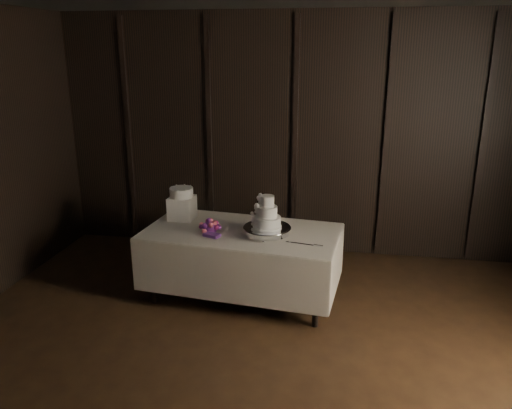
{
  "coord_description": "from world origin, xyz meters",
  "views": [
    {
      "loc": [
        0.59,
        -2.67,
        2.56
      ],
      "look_at": [
        -0.24,
        2.05,
        1.05
      ],
      "focal_mm": 35.0,
      "sensor_mm": 36.0,
      "label": 1
    }
  ],
  "objects_px": {
    "wedding_cake": "(265,215)",
    "bouquet": "(210,227)",
    "display_table": "(242,261)",
    "cake_stand": "(267,231)",
    "small_cake": "(181,192)",
    "box_pedestal": "(182,208)"
  },
  "relations": [
    {
      "from": "wedding_cake",
      "to": "bouquet",
      "type": "bearing_deg",
      "value": 177.16
    },
    {
      "from": "display_table",
      "to": "wedding_cake",
      "type": "bearing_deg",
      "value": -17.85
    },
    {
      "from": "display_table",
      "to": "bouquet",
      "type": "relative_size",
      "value": 5.62
    },
    {
      "from": "cake_stand",
      "to": "bouquet",
      "type": "xyz_separation_m",
      "value": [
        -0.59,
        0.0,
        0.01
      ]
    },
    {
      "from": "cake_stand",
      "to": "small_cake",
      "type": "relative_size",
      "value": 1.9
    },
    {
      "from": "cake_stand",
      "to": "box_pedestal",
      "type": "xyz_separation_m",
      "value": [
        -1.0,
        0.36,
        0.08
      ]
    },
    {
      "from": "wedding_cake",
      "to": "small_cake",
      "type": "distance_m",
      "value": 1.04
    },
    {
      "from": "display_table",
      "to": "box_pedestal",
      "type": "distance_m",
      "value": 0.89
    },
    {
      "from": "cake_stand",
      "to": "box_pedestal",
      "type": "distance_m",
      "value": 1.06
    },
    {
      "from": "bouquet",
      "to": "cake_stand",
      "type": "bearing_deg",
      "value": -0.15
    },
    {
      "from": "cake_stand",
      "to": "small_cake",
      "type": "height_order",
      "value": "small_cake"
    },
    {
      "from": "display_table",
      "to": "bouquet",
      "type": "height_order",
      "value": "bouquet"
    },
    {
      "from": "cake_stand",
      "to": "box_pedestal",
      "type": "relative_size",
      "value": 1.86
    },
    {
      "from": "display_table",
      "to": "box_pedestal",
      "type": "height_order",
      "value": "box_pedestal"
    },
    {
      "from": "wedding_cake",
      "to": "bouquet",
      "type": "height_order",
      "value": "wedding_cake"
    },
    {
      "from": "cake_stand",
      "to": "wedding_cake",
      "type": "height_order",
      "value": "wedding_cake"
    },
    {
      "from": "bouquet",
      "to": "box_pedestal",
      "type": "bearing_deg",
      "value": 139.08
    },
    {
      "from": "wedding_cake",
      "to": "box_pedestal",
      "type": "xyz_separation_m",
      "value": [
        -0.97,
        0.37,
        -0.09
      ]
    },
    {
      "from": "cake_stand",
      "to": "wedding_cake",
      "type": "relative_size",
      "value": 1.48
    },
    {
      "from": "cake_stand",
      "to": "box_pedestal",
      "type": "bearing_deg",
      "value": 160.38
    },
    {
      "from": "cake_stand",
      "to": "small_cake",
      "type": "distance_m",
      "value": 1.09
    },
    {
      "from": "box_pedestal",
      "to": "display_table",
      "type": "bearing_deg",
      "value": -19.65
    }
  ]
}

